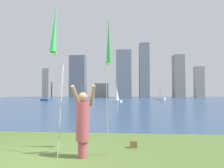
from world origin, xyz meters
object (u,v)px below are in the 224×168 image
object	(u,v)px
kite_flag_right	(109,43)
sailboat_5	(117,95)
kite_flag_left	(55,33)
bag	(134,144)
person	(83,122)
sailboat_6	(160,99)
sailboat_1	(45,99)
sailboat_2	(82,100)

from	to	relation	value
kite_flag_right	sailboat_5	size ratio (longest dim) A/B	0.98
kite_flag_left	bag	size ratio (longest dim) A/B	17.36
person	kite_flag_left	xyz separation A→B (m)	(-0.64, -0.43, 2.29)
kite_flag_left	kite_flag_right	distance (m)	1.63
kite_flag_right	sailboat_6	xyz separation A→B (m)	(9.15, 51.26, -2.82)
kite_flag_left	sailboat_5	size ratio (longest dim) A/B	0.98
person	sailboat_1	bearing A→B (deg)	107.24
kite_flag_left	sailboat_1	world-z (taller)	sailboat_1
sailboat_2	kite_flag_left	bearing A→B (deg)	-78.01
sailboat_6	bag	bearing A→B (deg)	-99.42
sailboat_6	sailboat_2	bearing A→B (deg)	-149.97
sailboat_5	sailboat_6	world-z (taller)	sailboat_5
person	sailboat_5	distance (m)	37.20
sailboat_1	sailboat_6	bearing A→B (deg)	17.07
person	sailboat_2	world-z (taller)	sailboat_2
kite_flag_left	sailboat_5	world-z (taller)	sailboat_5
sailboat_1	person	bearing A→B (deg)	-66.34
sailboat_1	sailboat_2	xyz separation A→B (m)	(9.47, -2.29, 0.00)
bag	sailboat_5	distance (m)	36.19
person	bag	world-z (taller)	person
sailboat_1	sailboat_5	bearing A→B (deg)	-18.41
kite_flag_left	sailboat_5	distance (m)	37.65
kite_flag_right	sailboat_2	xyz separation A→B (m)	(-10.02, 40.17, -2.87)
person	sailboat_2	bearing A→B (deg)	96.55
sailboat_1	sailboat_5	xyz separation A→B (m)	(17.65, -5.87, 1.15)
sailboat_2	sailboat_5	world-z (taller)	sailboat_2
kite_flag_right	sailboat_5	bearing A→B (deg)	92.89
kite_flag_right	sailboat_1	distance (m)	46.81
person	bag	xyz separation A→B (m)	(1.37, 1.11, -0.84)
sailboat_1	sailboat_6	distance (m)	29.97
bag	person	bearing A→B (deg)	-141.16
person	kite_flag_right	distance (m)	2.41
sailboat_1	sailboat_5	size ratio (longest dim) A/B	1.21
sailboat_2	sailboat_6	size ratio (longest dim) A/B	1.07
bag	sailboat_1	bearing A→B (deg)	115.75
person	bag	distance (m)	1.96
bag	sailboat_6	bearing A→B (deg)	80.58
kite_flag_left	bag	xyz separation A→B (m)	(2.01, 1.54, -3.13)
sailboat_6	sailboat_5	bearing A→B (deg)	-126.87
bag	sailboat_1	distance (m)	46.57
sailboat_2	bag	bearing A→B (deg)	-74.82
sailboat_6	person	bearing A→B (deg)	-100.69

